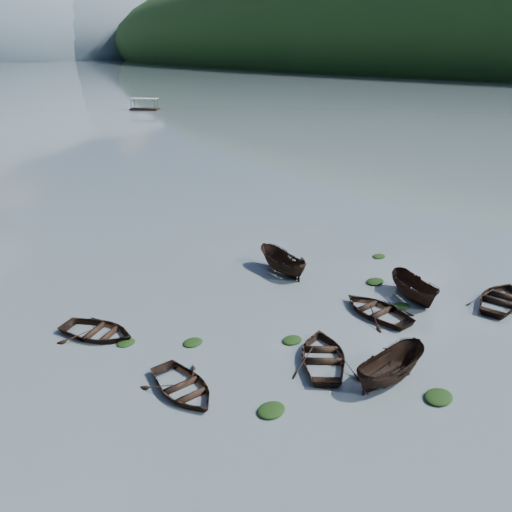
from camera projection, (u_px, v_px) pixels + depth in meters
ground_plane at (420, 375)px, 22.83m from camera, size 2400.00×2400.00×0.00m
right_hill_far at (510, 66)px, 447.36m from camera, size 520.00×1200.00×190.00m
haze_mtn_d at (77, 58)px, 855.47m from camera, size 520.00×520.00×220.00m
rowboat_0 at (183, 391)px, 21.71m from camera, size 2.95×4.07×0.83m
rowboat_1 at (323, 361)px, 23.84m from camera, size 5.32×5.44×0.92m
rowboat_2 at (388, 380)px, 22.47m from camera, size 4.17×1.60×1.60m
rowboat_3 at (376, 314)px, 28.06m from camera, size 3.16×4.38×0.90m
rowboat_4 at (501, 303)px, 29.24m from camera, size 5.23×4.27×0.95m
rowboat_5 at (413, 298)px, 29.80m from camera, size 2.98×4.40×1.59m
rowboat_6 at (98, 335)px, 25.95m from camera, size 4.68×5.09×0.86m
rowboat_8 at (282, 272)px, 33.27m from camera, size 1.94×4.42×1.67m
weed_clump_0 at (271, 412)px, 20.49m from camera, size 1.24×1.02×0.27m
weed_clump_1 at (292, 341)px, 25.44m from camera, size 1.07×0.86×0.24m
weed_clump_2 at (438, 399)px, 21.25m from camera, size 1.35×1.08×0.29m
weed_clump_3 at (401, 307)px, 28.80m from camera, size 1.03×0.87×0.23m
weed_clump_4 at (375, 283)px, 31.81m from camera, size 1.25×0.99×0.26m
weed_clump_5 at (126, 343)px, 25.23m from camera, size 0.95×0.77×0.20m
weed_clump_6 at (193, 343)px, 25.25m from camera, size 1.04×0.86×0.22m
weed_clump_7 at (379, 257)px, 35.73m from camera, size 1.01×0.81×0.22m
pontoon_right at (145, 110)px, 121.77m from camera, size 6.77×6.94×2.62m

